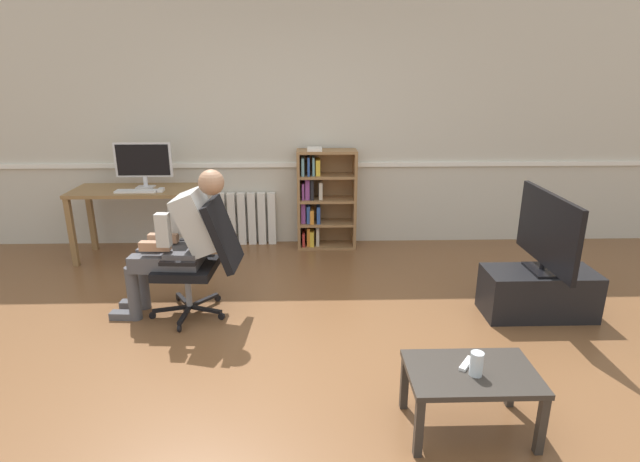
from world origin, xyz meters
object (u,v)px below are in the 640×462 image
coffee_table (471,379)px  drinking_glass (476,364)px  spare_remote (466,364)px  tv_screen (547,231)px  office_chair (203,255)px  tv_stand (538,293)px  imac_monitor (143,162)px  computer_mouse (161,190)px  bookshelf (322,200)px  computer_desk (139,199)px  keyboard (136,191)px  person_seated (180,240)px  radiator (237,219)px

coffee_table → drinking_glass: (0.01, -0.04, 0.12)m
spare_remote → tv_screen: bearing=88.2°
office_chair → tv_stand: bearing=91.7°
tv_stand → drinking_glass: (-1.00, -1.40, 0.25)m
imac_monitor → computer_mouse: size_ratio=5.91×
bookshelf → tv_screen: size_ratio=1.18×
office_chair → drinking_glass: 2.29m
computer_desk → bookshelf: bookshelf is taller
keyboard → tv_stand: (3.64, -1.31, -0.57)m
computer_desk → person_seated: 1.55m
computer_desk → drinking_glass: bearing=-46.9°
bookshelf → office_chair: bookshelf is taller
drinking_glass → computer_desk: bearing=133.1°
person_seated → imac_monitor: bearing=-151.0°
tv_screen → keyboard: bearing=70.1°
tv_stand → radiator: bearing=145.7°
radiator → office_chair: office_chair is taller
radiator → office_chair: bearing=-91.1°
computer_desk → coffee_table: size_ratio=1.90×
person_seated → radiator: bearing=176.6°
keyboard → tv_screen: (3.64, -1.31, -0.04)m
computer_mouse → spare_remote: (2.38, -2.64, -0.38)m
person_seated → tv_stand: size_ratio=1.37×
computer_mouse → person_seated: (0.48, -1.24, -0.12)m
computer_mouse → tv_stand: 3.69m
computer_mouse → office_chair: bearing=-62.4°
keyboard → tv_screen: 3.87m
computer_mouse → coffee_table: size_ratio=0.14×
computer_desk → keyboard: bearing=-76.6°
coffee_table → computer_mouse: bearing=131.6°
imac_monitor → office_chair: 1.76m
tv_screen → drinking_glass: 1.74m
keyboard → spare_remote: (2.62, -2.62, -0.38)m
bookshelf → tv_stand: (1.73, -1.74, -0.36)m
keyboard → computer_mouse: 0.24m
tv_stand → office_chair: bearing=178.3°
radiator → tv_screen: tv_screen is taller
tv_screen → radiator: bearing=55.7°
office_chair → spare_remote: office_chair is taller
computer_desk → computer_mouse: computer_mouse is taller
office_chair → drinking_glass: office_chair is taller
tv_stand → drinking_glass: 1.74m
bookshelf → drinking_glass: (0.73, -3.14, -0.10)m
person_seated → keyboard: bearing=-145.9°
spare_remote → computer_mouse: bearing=168.2°
bookshelf → coffee_table: 3.20m
bookshelf → office_chair: (-1.01, -1.66, -0.02)m
keyboard → tv_screen: tv_screen is taller
imac_monitor → radiator: bearing=19.2°
computer_desk → imac_monitor: size_ratio=2.27×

